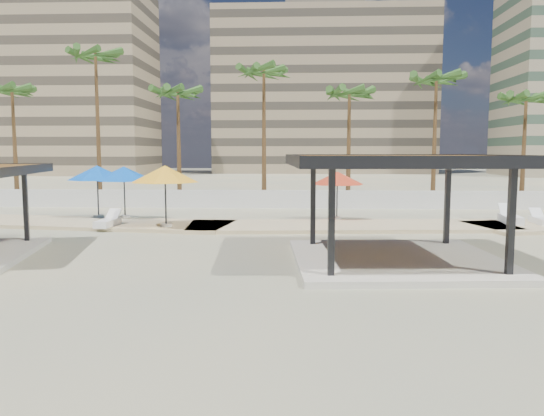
# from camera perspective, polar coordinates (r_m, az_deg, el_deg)

# --- Properties ---
(ground) EXTENTS (200.00, 200.00, 0.00)m
(ground) POSITION_cam_1_polar(r_m,az_deg,el_deg) (19.66, 4.56, -5.03)
(ground) COLOR tan
(ground) RESTS_ON ground
(promenade) EXTENTS (44.45, 7.97, 0.24)m
(promenade) POSITION_cam_1_polar(r_m,az_deg,el_deg) (27.33, 8.22, -1.80)
(promenade) COLOR #C6B284
(promenade) RESTS_ON ground
(boundary_wall) EXTENTS (56.00, 0.30, 1.20)m
(boundary_wall) POSITION_cam_1_polar(r_m,az_deg,el_deg) (35.43, 3.71, 0.93)
(boundary_wall) COLOR silver
(boundary_wall) RESTS_ON ground
(building_west) EXTENTS (34.00, 16.00, 32.40)m
(building_west) POSITION_cam_1_polar(r_m,az_deg,el_deg) (97.24, -23.12, 12.41)
(building_west) COLOR #937F60
(building_west) RESTS_ON ground
(building_mid) EXTENTS (38.00, 16.00, 30.40)m
(building_mid) POSITION_cam_1_polar(r_m,az_deg,el_deg) (97.95, 5.47, 12.23)
(building_mid) COLOR #847259
(building_mid) RESTS_ON ground
(pavilion_central) EXTENTS (7.74, 7.74, 3.68)m
(pavilion_central) POSITION_cam_1_polar(r_m,az_deg,el_deg) (18.37, 13.43, 0.96)
(pavilion_central) COLOR beige
(pavilion_central) RESTS_ON ground
(umbrella_a) EXTENTS (3.80, 3.80, 2.79)m
(umbrella_a) POSITION_cam_1_polar(r_m,az_deg,el_deg) (29.94, -15.64, 3.57)
(umbrella_a) COLOR beige
(umbrella_a) RESTS_ON promenade
(umbrella_b) EXTENTS (3.56, 3.56, 2.95)m
(umbrella_b) POSITION_cam_1_polar(r_m,az_deg,el_deg) (25.87, -11.43, 3.60)
(umbrella_b) COLOR beige
(umbrella_b) RESTS_ON promenade
(umbrella_c) EXTENTS (3.13, 3.13, 2.54)m
(umbrella_c) POSITION_cam_1_polar(r_m,az_deg,el_deg) (28.60, 7.04, 3.20)
(umbrella_c) COLOR beige
(umbrella_c) RESTS_ON promenade
(umbrella_f) EXTENTS (3.74, 3.74, 2.84)m
(umbrella_f) POSITION_cam_1_polar(r_m,az_deg,el_deg) (30.50, -18.29, 3.61)
(umbrella_f) COLOR beige
(umbrella_f) RESTS_ON promenade
(lounger_a) EXTENTS (0.78, 2.04, 0.76)m
(lounger_a) POSITION_cam_1_polar(r_m,az_deg,el_deg) (26.95, -17.23, -1.47)
(lounger_a) COLOR white
(lounger_a) RESTS_ON promenade
(lounger_b) EXTENTS (1.10, 2.46, 0.90)m
(lounger_b) POSITION_cam_1_polar(r_m,az_deg,el_deg) (29.54, 24.25, -1.03)
(lounger_b) COLOR white
(lounger_b) RESTS_ON promenade
(lounger_d) EXTENTS (0.70, 1.92, 0.72)m
(lounger_d) POSITION_cam_1_polar(r_m,az_deg,el_deg) (29.80, 26.98, -1.18)
(lounger_d) COLOR white
(lounger_d) RESTS_ON promenade
(palm_a) EXTENTS (3.00, 3.00, 8.95)m
(palm_a) POSITION_cam_1_polar(r_m,az_deg,el_deg) (42.91, -26.17, 10.87)
(palm_a) COLOR brown
(palm_a) RESTS_ON ground
(palm_b) EXTENTS (3.00, 3.00, 11.43)m
(palm_b) POSITION_cam_1_polar(r_m,az_deg,el_deg) (41.08, -18.44, 14.67)
(palm_b) COLOR brown
(palm_b) RESTS_ON ground
(palm_c) EXTENTS (3.00, 3.00, 8.72)m
(palm_c) POSITION_cam_1_polar(r_m,az_deg,el_deg) (38.48, -10.10, 11.69)
(palm_c) COLOR brown
(palm_c) RESTS_ON ground
(palm_d) EXTENTS (3.00, 3.00, 10.22)m
(palm_d) POSITION_cam_1_polar(r_m,az_deg,el_deg) (38.60, -0.88, 13.87)
(palm_d) COLOR brown
(palm_d) RESTS_ON ground
(palm_e) EXTENTS (3.00, 3.00, 8.64)m
(palm_e) POSITION_cam_1_polar(r_m,az_deg,el_deg) (38.04, 8.33, 11.67)
(palm_e) COLOR brown
(palm_e) RESTS_ON ground
(palm_f) EXTENTS (3.00, 3.00, 9.57)m
(palm_f) POSITION_cam_1_polar(r_m,az_deg,el_deg) (39.36, 17.26, 12.55)
(palm_f) COLOR brown
(palm_f) RESTS_ON ground
(palm_g) EXTENTS (3.00, 3.00, 8.22)m
(palm_g) POSITION_cam_1_polar(r_m,az_deg,el_deg) (40.76, 25.66, 10.20)
(palm_g) COLOR brown
(palm_g) RESTS_ON ground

